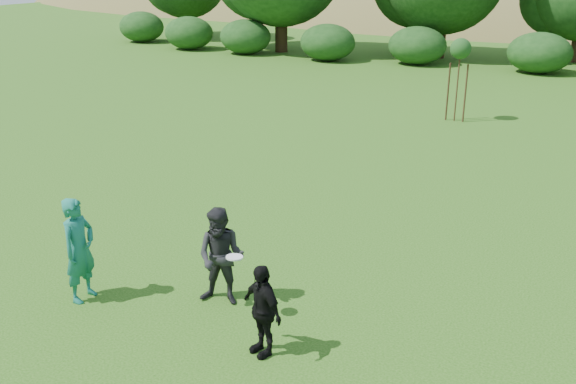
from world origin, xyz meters
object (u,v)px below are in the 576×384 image
at_px(player_teal, 79,250).
at_px(player_grey, 221,257).
at_px(player_black, 262,310).
at_px(sapling, 460,51).

relative_size(player_teal, player_grey, 1.08).
height_order(player_black, sapling, sapling).
bearing_deg(player_grey, sapling, 76.13).
bearing_deg(player_teal, player_grey, -69.29).
distance_m(player_grey, player_black, 1.62).
relative_size(player_grey, sapling, 0.59).
xyz_separation_m(player_grey, player_black, (1.31, -0.95, -0.13)).
bearing_deg(player_teal, sapling, -12.79).
bearing_deg(sapling, player_teal, -99.25).
distance_m(player_teal, player_grey, 2.36).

